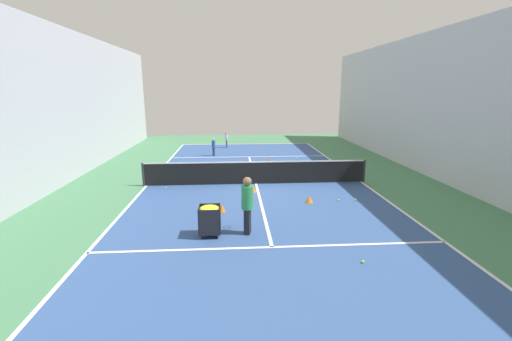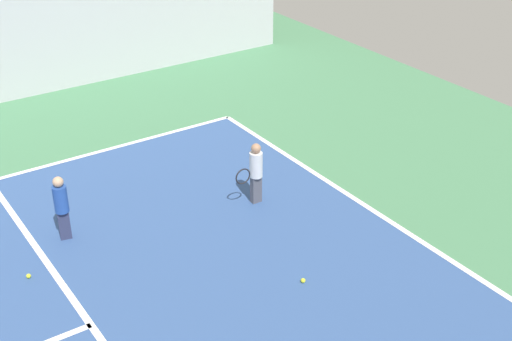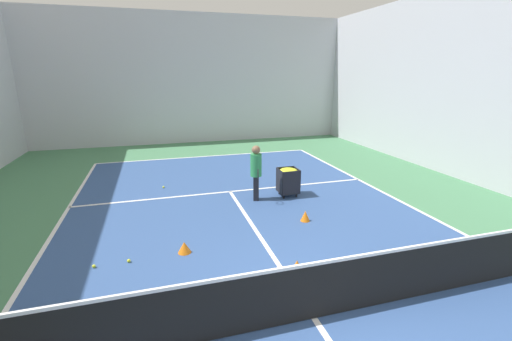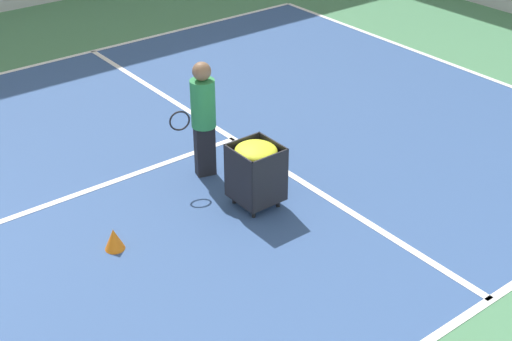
# 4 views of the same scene
# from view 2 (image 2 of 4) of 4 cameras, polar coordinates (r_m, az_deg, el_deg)

# --- Properties ---
(line_baseline_near) EXTENTS (9.30, 0.10, 0.00)m
(line_baseline_near) POSITION_cam_2_polar(r_m,az_deg,el_deg) (11.94, 9.61, -3.34)
(line_baseline_near) COLOR white
(line_baseline_near) RESTS_ON ground
(line_service_near) EXTENTS (9.30, 0.10, 0.00)m
(line_service_near) POSITION_cam_2_polar(r_m,az_deg,el_deg) (9.75, -13.07, -11.96)
(line_service_near) COLOR white
(line_service_near) RESTS_ON ground
(player_near_baseline) EXTENTS (0.22, 0.54, 1.09)m
(player_near_baseline) POSITION_cam_2_polar(r_m,az_deg,el_deg) (11.76, -0.06, 0.08)
(player_near_baseline) COLOR #4C4C56
(player_near_baseline) RESTS_ON ground
(child_midcourt) EXTENTS (0.26, 0.26, 1.08)m
(child_midcourt) POSITION_cam_2_polar(r_m,az_deg,el_deg) (11.22, -15.32, -2.58)
(child_midcourt) COLOR #2D3351
(child_midcourt) RESTS_ON ground
(tennis_ball_1) EXTENTS (0.07, 0.07, 0.07)m
(tennis_ball_1) POSITION_cam_2_polar(r_m,az_deg,el_deg) (10.79, -17.74, -8.04)
(tennis_ball_1) COLOR yellow
(tennis_ball_1) RESTS_ON ground
(tennis_ball_8) EXTENTS (0.07, 0.07, 0.07)m
(tennis_ball_8) POSITION_cam_2_polar(r_m,az_deg,el_deg) (10.23, 3.79, -8.77)
(tennis_ball_8) COLOR yellow
(tennis_ball_8) RESTS_ON ground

